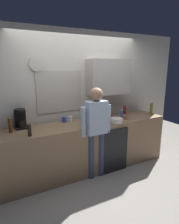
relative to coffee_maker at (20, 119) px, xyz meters
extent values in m
plane|color=#9E998E|center=(1.14, -0.55, -1.08)|extent=(8.00, 8.00, 0.00)
cube|color=#937251|center=(1.14, -0.25, -0.61)|extent=(3.16, 0.64, 0.93)
cube|color=black|center=(1.51, -0.58, -0.66)|extent=(0.56, 0.02, 0.84)
cube|color=silver|center=(1.14, 0.18, 0.22)|extent=(4.76, 0.10, 2.60)
cube|color=beige|center=(0.74, 0.12, 0.40)|extent=(0.86, 0.02, 0.76)
cube|color=#8CA5C6|center=(0.74, 0.13, 0.40)|extent=(0.80, 0.02, 0.70)
cube|color=#B7B2A8|center=(1.70, -0.03, 0.65)|extent=(0.84, 0.32, 0.68)
cylinder|color=silver|center=(0.36, 0.11, 0.90)|extent=(0.26, 0.03, 0.26)
cube|color=black|center=(0.00, -0.03, -0.13)|extent=(0.20, 0.20, 0.03)
cube|color=black|center=(0.00, 0.03, 0.02)|extent=(0.18, 0.08, 0.28)
cylinder|color=black|center=(0.00, -0.06, -0.06)|extent=(0.11, 0.11, 0.11)
cylinder|color=black|center=(0.00, -0.03, 0.17)|extent=(0.17, 0.17, 0.03)
cylinder|color=black|center=(0.06, -0.46, -0.06)|extent=(0.06, 0.06, 0.18)
cylinder|color=olive|center=(2.59, -0.34, -0.02)|extent=(0.06, 0.06, 0.25)
cylinder|color=brown|center=(-0.18, -0.17, -0.03)|extent=(0.06, 0.06, 0.23)
cylinder|color=maroon|center=(2.02, -0.17, -0.04)|extent=(0.06, 0.06, 0.22)
cylinder|color=#3351B2|center=(0.76, -0.01, -0.10)|extent=(0.08, 0.08, 0.10)
cylinder|color=white|center=(0.87, -0.03, -0.10)|extent=(0.08, 0.08, 0.09)
cylinder|color=#B26647|center=(1.85, -0.40, -0.10)|extent=(0.08, 0.08, 0.09)
cylinder|color=white|center=(1.61, -0.49, -0.11)|extent=(0.22, 0.22, 0.08)
cylinder|color=blue|center=(1.88, -0.27, -0.07)|extent=(0.06, 0.06, 0.15)
cone|color=white|center=(1.88, -0.27, 0.02)|extent=(0.02, 0.02, 0.03)
cylinder|color=#3F4766|center=(1.04, -0.55, -0.67)|extent=(0.12, 0.12, 0.82)
cylinder|color=#3F4766|center=(1.24, -0.55, -0.67)|extent=(0.12, 0.12, 0.82)
cube|color=silver|center=(1.14, -0.55, 0.02)|extent=(0.36, 0.20, 0.56)
sphere|color=#A57A59|center=(1.14, -0.55, 0.41)|extent=(0.22, 0.22, 0.22)
cylinder|color=silver|center=(0.90, -0.55, -0.03)|extent=(0.09, 0.09, 0.50)
cylinder|color=silver|center=(1.38, -0.55, -0.03)|extent=(0.09, 0.09, 0.50)
camera|label=1|loc=(-0.38, -3.23, 0.87)|focal=30.52mm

